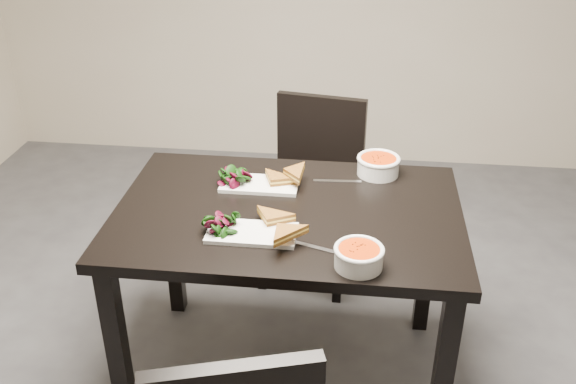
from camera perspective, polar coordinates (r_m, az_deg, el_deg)
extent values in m
cube|color=black|center=(2.23, 0.00, -2.03)|extent=(1.20, 0.80, 0.04)
cube|color=black|center=(2.31, -14.88, -13.52)|extent=(0.06, 0.06, 0.71)
cube|color=black|center=(2.20, 13.57, -15.83)|extent=(0.06, 0.06, 0.71)
cube|color=black|center=(2.81, -10.19, -4.39)|extent=(0.06, 0.06, 0.71)
cube|color=black|center=(2.73, 12.26, -5.81)|extent=(0.06, 0.06, 0.71)
cube|color=black|center=(2.97, 1.97, -0.35)|extent=(0.48, 0.48, 0.04)
cube|color=black|center=(2.98, -2.34, -5.27)|extent=(0.05, 0.05, 0.41)
cube|color=black|center=(2.91, 4.46, -6.37)|extent=(0.05, 0.05, 0.41)
cube|color=black|center=(3.27, -0.35, -1.89)|extent=(0.05, 0.05, 0.41)
cube|color=black|center=(3.20, 5.84, -2.80)|extent=(0.05, 0.05, 0.41)
cube|color=black|center=(3.04, 2.94, 4.96)|extent=(0.42, 0.11, 0.40)
cube|color=white|center=(2.08, -3.22, -3.67)|extent=(0.29, 0.14, 0.01)
cylinder|color=white|center=(1.93, 6.29, -5.89)|extent=(0.15, 0.15, 0.06)
cylinder|color=#C63D09|center=(1.92, 6.33, -5.26)|extent=(0.13, 0.13, 0.02)
torus|color=white|center=(1.91, 6.35, -5.09)|extent=(0.15, 0.15, 0.01)
cube|color=silver|center=(2.02, 2.69, -5.00)|extent=(0.18, 0.07, 0.00)
cube|color=white|center=(2.37, -2.54, 0.68)|extent=(0.28, 0.14, 0.01)
cylinder|color=white|center=(2.47, 8.01, 2.23)|extent=(0.16, 0.16, 0.06)
cylinder|color=#C63D09|center=(2.46, 8.05, 2.81)|extent=(0.14, 0.14, 0.02)
torus|color=white|center=(2.45, 8.06, 2.96)|extent=(0.16, 0.16, 0.02)
cube|color=silver|center=(2.41, 4.41, 0.97)|extent=(0.18, 0.03, 0.00)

